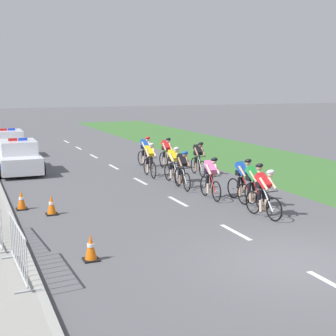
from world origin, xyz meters
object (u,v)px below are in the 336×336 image
(cyclist_seventh, at_px, (150,159))
(cyclist_fourth, at_px, (211,177))
(cyclist_fifth, at_px, (182,169))
(traffic_cone_far, at_px, (21,200))
(cyclist_tenth, at_px, (166,153))
(cyclist_third, at_px, (243,179))
(cyclist_second, at_px, (254,184))
(cyclist_lead, at_px, (264,192))
(traffic_cone_mid, at_px, (52,205))
(crowd_barrier_front, at_px, (18,249))
(cyclist_eighth, at_px, (198,158))
(police_car_nearest, at_px, (19,158))
(police_car_second, at_px, (8,144))
(traffic_cone_near, at_px, (91,248))
(cyclist_ninth, at_px, (145,151))
(cyclist_sixth, at_px, (174,164))

(cyclist_seventh, bearing_deg, cyclist_fourth, -84.12)
(cyclist_fourth, bearing_deg, cyclist_fifth, 97.54)
(traffic_cone_far, bearing_deg, cyclist_tenth, 37.58)
(cyclist_third, relative_size, cyclist_seventh, 1.00)
(cyclist_second, height_order, traffic_cone_far, cyclist_second)
(cyclist_lead, height_order, cyclist_tenth, same)
(traffic_cone_mid, bearing_deg, crowd_barrier_front, -106.66)
(cyclist_seventh, xyz_separation_m, crowd_barrier_front, (-6.62, -10.07, -0.14))
(cyclist_third, distance_m, cyclist_fourth, 1.14)
(cyclist_eighth, xyz_separation_m, crowd_barrier_front, (-8.75, -9.59, -0.14))
(cyclist_fifth, relative_size, traffic_cone_far, 2.69)
(police_car_nearest, relative_size, police_car_second, 1.00)
(cyclist_lead, height_order, cyclist_fourth, same)
(cyclist_third, xyz_separation_m, traffic_cone_near, (-6.33, -3.91, -0.48))
(police_car_nearest, bearing_deg, police_car_second, 90.00)
(police_car_second, bearing_deg, cyclist_fifth, -65.41)
(cyclist_second, xyz_separation_m, cyclist_seventh, (-1.19, 6.62, 0.00))
(cyclist_ninth, distance_m, traffic_cone_mid, 9.56)
(cyclist_fourth, relative_size, cyclist_ninth, 1.00)
(cyclist_seventh, relative_size, cyclist_tenth, 1.00)
(cyclist_third, distance_m, traffic_cone_mid, 6.52)
(traffic_cone_mid, bearing_deg, police_car_second, 90.42)
(crowd_barrier_front, bearing_deg, cyclist_fifth, 45.89)
(cyclist_ninth, xyz_separation_m, police_car_second, (-5.92, 6.39, -0.11))
(cyclist_fourth, relative_size, crowd_barrier_front, 0.74)
(cyclist_third, height_order, cyclist_tenth, same)
(cyclist_lead, relative_size, cyclist_eighth, 1.00)
(cyclist_ninth, bearing_deg, cyclist_sixth, -94.04)
(cyclist_sixth, bearing_deg, traffic_cone_mid, -149.09)
(cyclist_sixth, distance_m, cyclist_seventh, 1.75)
(cyclist_tenth, relative_size, crowd_barrier_front, 0.74)
(cyclist_seventh, distance_m, crowd_barrier_front, 12.06)
(cyclist_sixth, relative_size, cyclist_tenth, 1.00)
(traffic_cone_mid, bearing_deg, cyclist_fourth, 1.23)
(cyclist_fourth, distance_m, cyclist_seventh, 4.91)
(cyclist_sixth, height_order, cyclist_eighth, same)
(cyclist_sixth, bearing_deg, crowd_barrier_front, -130.05)
(cyclist_fifth, height_order, police_car_nearest, police_car_nearest)
(cyclist_fifth, height_order, crowd_barrier_front, cyclist_fifth)
(cyclist_ninth, relative_size, traffic_cone_mid, 2.69)
(cyclist_third, xyz_separation_m, police_car_second, (-6.57, 14.59, -0.11))
(cyclist_second, height_order, crowd_barrier_front, cyclist_second)
(crowd_barrier_front, bearing_deg, cyclist_eighth, 47.61)
(traffic_cone_far, bearing_deg, cyclist_eighth, 23.49)
(cyclist_fifth, bearing_deg, cyclist_third, -67.32)
(cyclist_fourth, distance_m, police_car_nearest, 10.08)
(cyclist_seventh, distance_m, traffic_cone_near, 10.78)
(cyclist_seventh, bearing_deg, cyclist_sixth, -76.30)
(cyclist_third, height_order, police_car_nearest, police_car_nearest)
(cyclist_second, height_order, cyclist_ninth, same)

